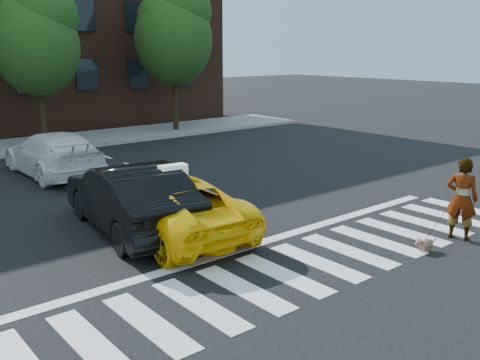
% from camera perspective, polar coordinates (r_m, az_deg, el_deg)
% --- Properties ---
extents(ground, '(120.00, 120.00, 0.00)m').
position_cam_1_polar(ground, '(11.35, 8.26, -8.67)').
color(ground, black).
rests_on(ground, ground).
extents(crosswalk, '(13.00, 2.40, 0.01)m').
position_cam_1_polar(crosswalk, '(11.35, 8.26, -8.64)').
color(crosswalk, silver).
rests_on(crosswalk, ground).
extents(stop_line, '(12.00, 0.30, 0.01)m').
position_cam_1_polar(stop_line, '(12.40, 2.77, -6.53)').
color(stop_line, silver).
rests_on(stop_line, ground).
extents(sidewalk_far, '(30.00, 4.00, 0.15)m').
position_cam_1_polar(sidewalk_far, '(26.06, -21.45, 3.49)').
color(sidewalk_far, slate).
rests_on(sidewalk_far, ground).
extents(tree_mid, '(3.69, 3.69, 7.10)m').
position_cam_1_polar(tree_mid, '(25.41, -20.88, 14.15)').
color(tree_mid, black).
rests_on(tree_mid, ground).
extents(tree_right, '(4.00, 4.00, 7.70)m').
position_cam_1_polar(tree_right, '(28.50, -7.07, 15.62)').
color(tree_right, black).
rests_on(tree_right, ground).
extents(taxi, '(2.71, 5.21, 1.40)m').
position_cam_1_polar(taxi, '(12.80, -7.53, -2.71)').
color(taxi, '#FFBE05').
rests_on(taxi, ground).
extents(black_sedan, '(2.41, 5.28, 1.68)m').
position_cam_1_polar(black_sedan, '(13.16, -11.65, -1.79)').
color(black_sedan, black).
rests_on(black_sedan, ground).
extents(white_suv, '(2.17, 5.28, 1.53)m').
position_cam_1_polar(white_suv, '(19.71, -19.27, 2.66)').
color(white_suv, silver).
rests_on(white_suv, ground).
extents(woman, '(0.68, 0.82, 1.93)m').
position_cam_1_polar(woman, '(13.31, 22.56, -1.84)').
color(woman, '#999999').
rests_on(woman, ground).
extents(dog, '(0.54, 0.33, 0.31)m').
position_cam_1_polar(dog, '(12.40, 19.14, -6.45)').
color(dog, olive).
rests_on(dog, ground).
extents(taxi_sign, '(0.67, 0.33, 0.32)m').
position_cam_1_polar(taxi_sign, '(12.42, -7.16, 0.89)').
color(taxi_sign, white).
rests_on(taxi_sign, taxi).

